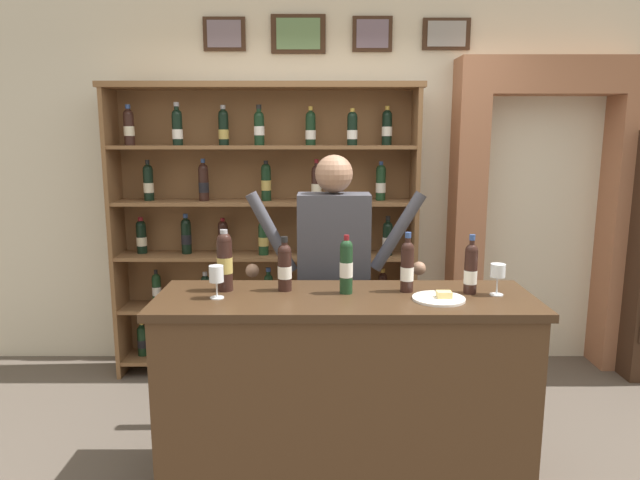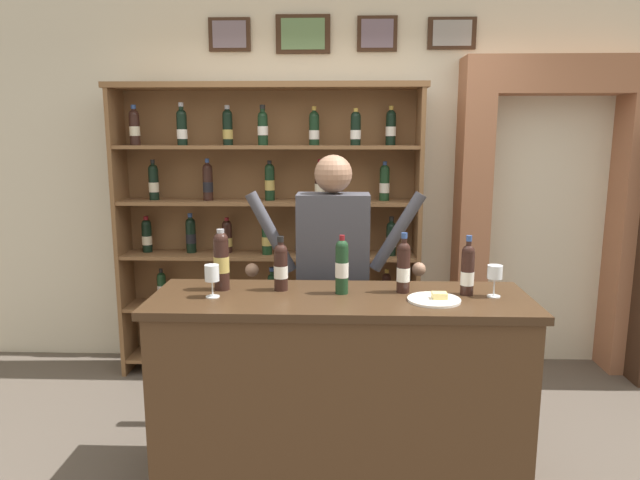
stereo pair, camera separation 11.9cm
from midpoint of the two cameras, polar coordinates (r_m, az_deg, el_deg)
The scene contains 14 objects.
ground_plane at distance 3.27m, azimuth 2.72°, elevation -22.77°, with size 14.00×14.00×0.02m, color brown.
back_wall at distance 4.49m, azimuth 2.63°, elevation 7.63°, with size 12.00×0.19×3.11m.
wine_shelf at distance 4.23m, azimuth -4.31°, elevation 1.47°, with size 2.24×0.33×2.13m.
archway_doorway at distance 4.66m, azimuth 22.34°, elevation 3.52°, with size 1.38×0.45×2.32m.
tasting_counter at distance 3.02m, azimuth 3.14°, elevation -14.71°, with size 1.87×0.61×1.00m.
shopkeeper at distance 3.38m, azimuth 2.31°, elevation -2.33°, with size 1.07×0.22×1.67m.
tasting_bottle_super_tuscan at distance 2.95m, azimuth -8.66°, elevation -1.94°, with size 0.08×0.08×0.32m.
tasting_bottle_prosecco at distance 2.92m, azimuth -2.76°, elevation -2.58°, with size 0.07×0.07×0.28m.
tasting_bottle_vin_santo at distance 2.85m, azimuth 3.38°, elevation -2.56°, with size 0.07×0.07×0.30m.
tasting_bottle_rosso at distance 2.91m, azimuth 9.47°, elevation -2.61°, with size 0.07×0.07×0.31m.
tasting_bottle_brunello at distance 2.94m, azimuth 15.61°, elevation -2.83°, with size 0.07×0.07×0.30m.
wine_glass_spare at distance 2.94m, azimuth 18.12°, elevation -3.24°, with size 0.07×0.07×0.16m.
wine_glass_right at distance 2.83m, azimuth -9.53°, elevation -3.40°, with size 0.07×0.07×0.16m.
cheese_plate at distance 2.82m, azimuth 12.54°, elevation -5.78°, with size 0.25×0.25×0.04m.
Camera 2 is at (0.01, -2.73, 1.79)m, focal length 32.15 mm.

